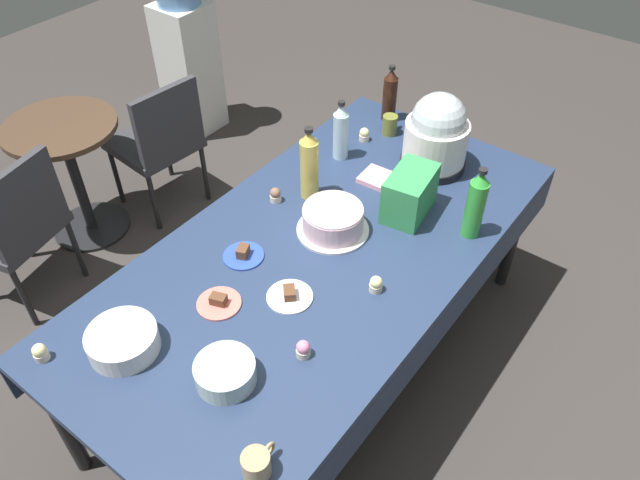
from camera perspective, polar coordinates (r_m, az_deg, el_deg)
The scene contains 27 objects.
ground at distance 3.02m, azimuth 0.00°, elevation -11.20°, with size 9.00×9.00×0.00m, color #383330.
potluck_table at distance 2.50m, azimuth 0.00°, elevation -1.88°, with size 2.20×1.10×0.75m.
frosted_layer_cake at distance 2.50m, azimuth 1.21°, elevation 1.83°, with size 0.30×0.30×0.12m.
slow_cooker at distance 2.84m, azimuth 10.80°, elevation 9.60°, with size 0.30×0.30×0.37m.
glass_salad_bowl at distance 2.04m, azimuth -8.82°, elevation -12.11°, with size 0.20×0.20×0.08m, color #B2C6BC.
ceramic_snack_bowl at distance 2.20m, azimuth -17.90°, elevation -8.94°, with size 0.24×0.24×0.08m, color silver.
dessert_plate_coral at distance 2.27m, azimuth -9.41°, elevation -5.75°, with size 0.17×0.17×0.04m.
dessert_plate_cobalt at distance 2.43m, azimuth -7.16°, elevation -1.35°, with size 0.16×0.16×0.05m.
dessert_plate_white at distance 2.27m, azimuth -2.84°, elevation -5.20°, with size 0.17×0.17×0.04m.
cupcake_vanilla at distance 2.08m, azimuth -1.58°, elevation -10.14°, with size 0.05×0.05×0.07m.
cupcake_mint at distance 2.72m, azimuth 14.17°, elevation 3.56°, with size 0.05×0.05×0.07m.
cupcake_berry at distance 2.28m, azimuth -24.63°, elevation -9.51°, with size 0.05×0.05×0.07m.
cupcake_cocoa at distance 2.67m, azimuth -4.17°, elevation 4.21°, with size 0.05×0.05×0.07m.
cupcake_rose at distance 2.28m, azimuth 5.24°, elevation -4.13°, with size 0.05×0.05×0.07m.
cupcake_lemon at distance 3.06m, azimuth 4.15°, elevation 9.77°, with size 0.05×0.05×0.07m.
soda_bottle_ginger_ale at distance 2.62m, azimuth -1.00°, elevation 7.00°, with size 0.08×0.08×0.35m.
soda_bottle_cola at distance 3.19m, azimuth 6.53°, elevation 13.28°, with size 0.07×0.07×0.30m.
soda_bottle_lime_soda at distance 2.50m, azimuth 14.30°, elevation 3.20°, with size 0.08×0.08×0.33m.
soda_bottle_water at distance 2.88m, azimuth 1.95°, elevation 10.04°, with size 0.07×0.07×0.30m.
coffee_mug_olive at distance 3.12m, azimuth 6.56°, elevation 10.65°, with size 0.12×0.07×0.10m.
coffee_mug_tan at distance 1.86m, azimuth -5.91°, elevation -20.06°, with size 0.12×0.09×0.08m.
soda_carton at distance 2.59m, azimuth 8.37°, elevation 4.31°, with size 0.26×0.16×0.20m, color #338C4C.
paper_napkin_stack at distance 2.81m, azimuth 5.32°, elevation 5.79°, with size 0.14×0.14×0.02m, color pink.
maroon_chair_left at distance 3.31m, azimuth -26.56°, elevation 1.40°, with size 0.53×0.53×0.85m.
maroon_chair_right at distance 3.67m, azimuth -14.72°, elevation 9.13°, with size 0.48×0.48×0.85m.
round_cafe_table at distance 3.63m, azimuth -22.27°, elevation 6.94°, with size 0.60×0.60×0.72m.
water_cooler at distance 4.40m, azimuth -12.33°, elevation 16.94°, with size 0.32×0.32×1.24m.
Camera 1 is at (-1.42, -1.07, 2.45)m, focal length 34.33 mm.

